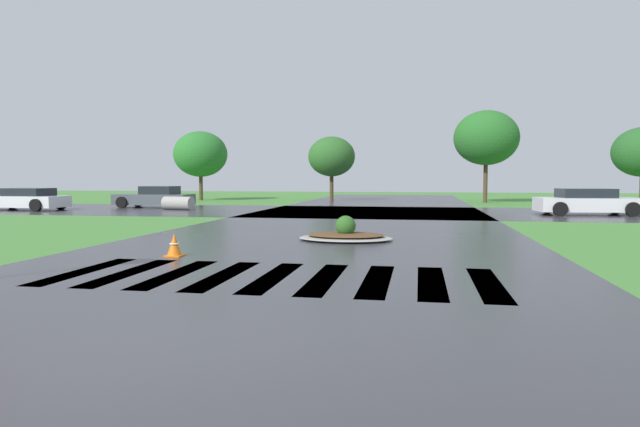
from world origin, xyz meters
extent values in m
cube|color=#478438|center=(0.00, 0.00, -0.05)|extent=(120.00, 120.00, 0.10)
cube|color=#35353A|center=(0.00, 10.00, 0.00)|extent=(11.20, 80.00, 0.01)
cube|color=#35353A|center=(0.00, 22.88, 0.00)|extent=(90.00, 10.08, 0.01)
cube|color=white|center=(-3.60, 4.37, 0.00)|extent=(0.45, 3.06, 0.01)
cube|color=white|center=(-2.70, 4.37, 0.00)|extent=(0.45, 3.06, 0.01)
cube|color=white|center=(-1.80, 4.37, 0.00)|extent=(0.45, 3.06, 0.01)
cube|color=white|center=(-0.90, 4.37, 0.00)|extent=(0.45, 3.06, 0.01)
cube|color=white|center=(0.00, 4.37, 0.00)|extent=(0.45, 3.06, 0.01)
cube|color=white|center=(0.90, 4.37, 0.00)|extent=(0.45, 3.06, 0.01)
cube|color=white|center=(1.80, 4.37, 0.00)|extent=(0.45, 3.06, 0.01)
cube|color=white|center=(2.70, 4.37, 0.00)|extent=(0.45, 3.06, 0.01)
cube|color=white|center=(3.60, 4.37, 0.00)|extent=(0.45, 3.06, 0.01)
ellipsoid|color=#9E9B93|center=(0.50, 10.23, 0.06)|extent=(2.59, 1.91, 0.12)
ellipsoid|color=brown|center=(0.50, 10.23, 0.15)|extent=(2.12, 1.57, 0.10)
sphere|color=#2D6023|center=(0.50, 10.23, 0.40)|extent=(0.56, 0.56, 0.56)
cube|color=silver|center=(10.11, 22.26, 0.48)|extent=(4.65, 2.13, 0.63)
cube|color=#1E232B|center=(9.97, 22.25, 1.01)|extent=(2.42, 1.74, 0.42)
cylinder|color=black|center=(11.57, 23.30, 0.32)|extent=(0.66, 0.27, 0.64)
cylinder|color=black|center=(11.72, 21.47, 0.32)|extent=(0.66, 0.27, 0.64)
cylinder|color=black|center=(8.51, 23.06, 0.32)|extent=(0.66, 0.27, 0.64)
cylinder|color=black|center=(8.65, 21.22, 0.32)|extent=(0.66, 0.27, 0.64)
cube|color=silver|center=(-18.03, 21.12, 0.46)|extent=(4.65, 2.03, 0.59)
cube|color=#1E232B|center=(-17.67, 21.10, 0.96)|extent=(2.27, 1.68, 0.41)
cylinder|color=black|center=(-19.53, 22.13, 0.32)|extent=(0.65, 0.26, 0.64)
cylinder|color=black|center=(-16.54, 20.11, 0.32)|extent=(0.65, 0.26, 0.64)
cylinder|color=black|center=(-16.44, 21.95, 0.32)|extent=(0.65, 0.26, 0.64)
cube|color=#4C545B|center=(-12.43, 24.64, 0.47)|extent=(4.38, 1.77, 0.60)
cube|color=#1E232B|center=(-12.06, 24.63, 1.00)|extent=(1.89, 1.53, 0.45)
cylinder|color=black|center=(-13.93, 23.77, 0.32)|extent=(0.64, 0.23, 0.64)
cylinder|color=black|center=(-13.90, 25.54, 0.32)|extent=(0.64, 0.23, 0.64)
cylinder|color=black|center=(-10.96, 23.73, 0.32)|extent=(0.64, 0.23, 0.64)
cylinder|color=black|center=(-10.94, 25.51, 0.32)|extent=(0.64, 0.23, 0.64)
cylinder|color=#9E9B93|center=(-10.16, 22.89, 0.35)|extent=(1.79, 1.03, 0.70)
cone|color=orange|center=(-2.78, 6.43, 0.26)|extent=(0.33, 0.33, 0.51)
torus|color=white|center=(-2.78, 6.43, 0.28)|extent=(0.21, 0.21, 0.04)
cube|color=orange|center=(-2.78, 6.43, 0.01)|extent=(0.36, 0.36, 0.03)
cylinder|color=#4C3823|center=(-13.76, 34.87, 1.03)|extent=(0.28, 0.28, 2.06)
ellipsoid|color=#2A742B|center=(-13.76, 34.87, 3.47)|extent=(4.02, 4.02, 3.41)
cylinder|color=#4C3823|center=(-3.91, 35.73, 1.02)|extent=(0.28, 0.28, 2.05)
ellipsoid|color=#2D6127|center=(-3.91, 35.73, 3.25)|extent=(3.45, 3.45, 2.93)
cylinder|color=#4C3823|center=(6.91, 34.44, 1.44)|extent=(0.28, 0.28, 2.87)
ellipsoid|color=#276926|center=(6.91, 34.44, 4.40)|extent=(4.35, 4.35, 3.70)
camera|label=1|loc=(2.49, -4.92, 1.74)|focal=31.26mm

